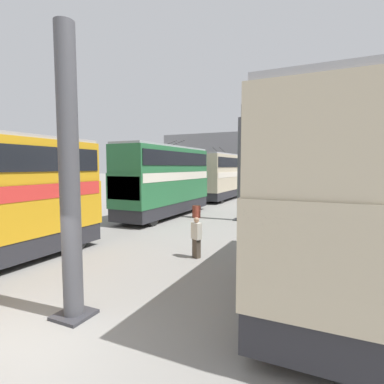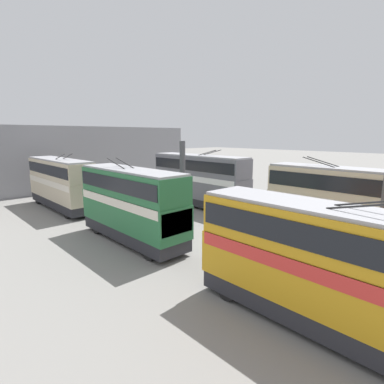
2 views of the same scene
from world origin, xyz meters
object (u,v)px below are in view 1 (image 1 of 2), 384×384
at_px(person_by_left_row, 252,252).
at_px(oil_drum, 196,212).
at_px(bus_left_far, 330,175).
at_px(person_aisle_midway, 196,237).
at_px(bus_right_mid, 165,177).
at_px(bus_right_far, 224,174).
at_px(bus_left_near, 326,191).

height_order(person_by_left_row, oil_drum, person_by_left_row).
bearing_deg(bus_left_far, person_by_left_row, 171.20).
bearing_deg(person_aisle_midway, bus_right_mid, -114.87).
bearing_deg(person_by_left_row, bus_left_far, -86.55).
bearing_deg(person_aisle_midway, bus_right_far, -135.65).
relative_size(bus_left_near, person_by_left_row, 5.77).
relative_size(bus_right_far, person_aisle_midway, 6.79).
distance_m(bus_right_mid, person_aisle_midway, 10.30).
height_order(bus_left_far, bus_right_far, bus_left_far).
bearing_deg(bus_left_far, oil_drum, 114.09).
bearing_deg(person_aisle_midway, person_by_left_row, 92.50).
height_order(bus_right_far, person_aisle_midway, bus_right_far).
height_order(bus_left_far, oil_drum, bus_left_far).
distance_m(bus_left_near, bus_right_mid, 14.08).
xyz_separation_m(bus_right_far, person_aisle_midway, (-20.90, -6.07, -1.98)).
distance_m(bus_left_far, oil_drum, 9.59).
bearing_deg(bus_right_far, person_aisle_midway, -163.80).
xyz_separation_m(bus_right_far, oil_drum, (-12.36, -2.22, -2.40)).
height_order(person_by_left_row, person_aisle_midway, person_by_left_row).
height_order(bus_left_near, bus_left_far, bus_left_far).
bearing_deg(bus_left_near, bus_right_far, 25.80).
distance_m(bus_left_near, bus_right_far, 24.48).
xyz_separation_m(bus_left_near, oil_drum, (9.68, 8.43, -2.46)).
bearing_deg(bus_left_near, person_aisle_midway, 76.06).
relative_size(bus_left_far, oil_drum, 13.57).
xyz_separation_m(bus_left_near, person_aisle_midway, (1.14, 4.58, -2.04)).
distance_m(bus_left_near, oil_drum, 13.07).
relative_size(bus_right_mid, person_aisle_midway, 5.99).
distance_m(bus_right_far, person_by_left_row, 23.78).
relative_size(person_by_left_row, person_aisle_midway, 1.00).
relative_size(bus_left_near, person_aisle_midway, 5.77).
distance_m(bus_left_far, person_aisle_midway, 13.31).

